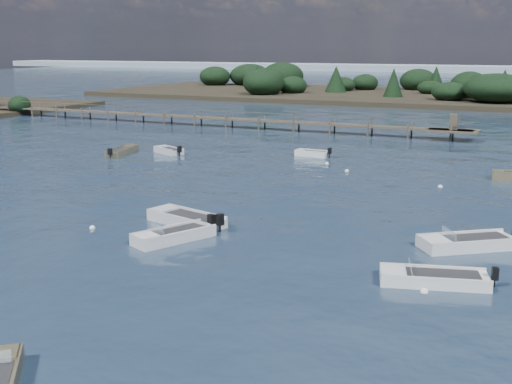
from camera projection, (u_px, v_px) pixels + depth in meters
The scene contains 15 objects.
ground at pixel (434, 126), 77.74m from camera, with size 400.00×400.00×0.00m, color #172637.
tender_far_white at pixel (312, 155), 56.00m from camera, with size 3.24×1.31×1.10m.
dinghy_mid_grey at pixel (186, 221), 34.72m from camera, with size 5.00×2.84×1.24m.
tender_far_grey at pixel (169, 152), 57.49m from camera, with size 3.47×2.45×1.12m.
dinghy_mid_white_b at pixel (468, 245), 30.58m from camera, with size 4.74×4.16×1.24m.
dinghy_extra_b at pixel (174, 237), 31.74m from camera, with size 3.06×4.50×1.26m.
dinghy_extra_a at pixel (122, 152), 57.24m from camera, with size 2.20×5.02×1.13m.
dinghy_mid_white_a at pixel (433, 280), 26.00m from camera, with size 4.71×2.71×1.08m.
buoy_b at pixel (424, 292), 25.09m from camera, with size 0.32×0.32×0.32m, color silver.
buoy_c at pixel (92, 228), 33.92m from camera, with size 0.32×0.32×0.32m, color silver.
buoy_e at pixel (347, 171), 49.40m from camera, with size 0.32×0.32×0.32m, color silver.
buoy_extra_a at pixel (440, 187), 43.84m from camera, with size 0.32×0.32×0.32m, color silver.
buoy_extra_b at pixel (327, 164), 52.47m from camera, with size 0.32×0.32×0.32m, color silver.
jetty at pixel (229, 119), 75.88m from camera, with size 64.50×3.20×3.40m.
distant_haze at pixel (285, 69), 265.05m from camera, with size 280.00×20.00×2.40m, color #879CA7.
Camera 1 is at (13.27, -19.43, 9.41)m, focal length 45.00 mm.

